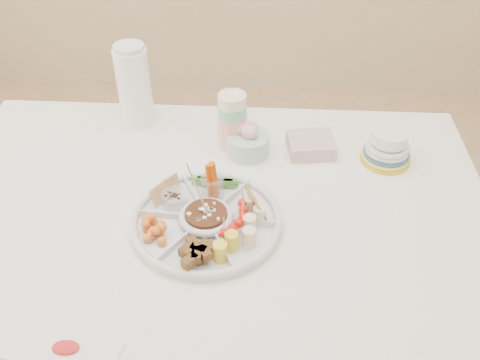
# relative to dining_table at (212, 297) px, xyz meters

# --- Properties ---
(dining_table) EXTENTS (1.52, 1.02, 0.76)m
(dining_table) POSITION_rel_dining_table_xyz_m (0.00, 0.00, 0.00)
(dining_table) COLOR white
(dining_table) RESTS_ON floor
(party_tray) EXTENTS (0.40, 0.40, 0.04)m
(party_tray) POSITION_rel_dining_table_xyz_m (0.01, -0.07, 0.40)
(party_tray) COLOR white
(party_tray) RESTS_ON dining_table
(bean_dip) EXTENTS (0.11, 0.11, 0.04)m
(bean_dip) POSITION_rel_dining_table_xyz_m (0.01, -0.07, 0.41)
(bean_dip) COLOR #5B2716
(bean_dip) RESTS_ON party_tray
(tortillas) EXTENTS (0.11, 0.11, 0.06)m
(tortillas) POSITION_rel_dining_table_xyz_m (0.12, -0.01, 0.42)
(tortillas) COLOR #9D703B
(tortillas) RESTS_ON party_tray
(carrot_cucumber) EXTENTS (0.13, 0.13, 0.11)m
(carrot_cucumber) POSITION_rel_dining_table_xyz_m (0.01, 0.06, 0.44)
(carrot_cucumber) COLOR #D44F04
(carrot_cucumber) RESTS_ON party_tray
(pita_raisins) EXTENTS (0.11, 0.11, 0.05)m
(pita_raisins) POSITION_rel_dining_table_xyz_m (-0.10, 0.00, 0.42)
(pita_raisins) COLOR #E3C582
(pita_raisins) RESTS_ON party_tray
(cherries) EXTENTS (0.11, 0.11, 0.04)m
(cherries) POSITION_rel_dining_table_xyz_m (-0.11, -0.13, 0.42)
(cherries) COLOR #CF590D
(cherries) RESTS_ON party_tray
(granola_chunks) EXTENTS (0.11, 0.11, 0.04)m
(granola_chunks) POSITION_rel_dining_table_xyz_m (-0.00, -0.20, 0.42)
(granola_chunks) COLOR brown
(granola_chunks) RESTS_ON party_tray
(banana_tomato) EXTENTS (0.12, 0.12, 0.09)m
(banana_tomato) POSITION_rel_dining_table_xyz_m (0.11, -0.14, 0.44)
(banana_tomato) COLOR #FEE692
(banana_tomato) RESTS_ON party_tray
(cup_stack) EXTENTS (0.10, 0.10, 0.25)m
(cup_stack) POSITION_rel_dining_table_xyz_m (0.05, 0.29, 0.50)
(cup_stack) COLOR white
(cup_stack) RESTS_ON dining_table
(thermos) EXTENTS (0.12, 0.12, 0.27)m
(thermos) POSITION_rel_dining_table_xyz_m (-0.27, 0.40, 0.52)
(thermos) COLOR white
(thermos) RESTS_ON dining_table
(flower_bowl) EXTENTS (0.13, 0.13, 0.10)m
(flower_bowl) POSITION_rel_dining_table_xyz_m (0.10, 0.25, 0.43)
(flower_bowl) COLOR #ABD9BE
(flower_bowl) RESTS_ON dining_table
(napkin_stack) EXTENTS (0.15, 0.13, 0.05)m
(napkin_stack) POSITION_rel_dining_table_xyz_m (0.28, 0.27, 0.40)
(napkin_stack) COLOR #D2A7AA
(napkin_stack) RESTS_ON dining_table
(plate_stack) EXTENTS (0.17, 0.17, 0.09)m
(plate_stack) POSITION_rel_dining_table_xyz_m (0.50, 0.23, 0.43)
(plate_stack) COLOR gold
(plate_stack) RESTS_ON dining_table
(placemat) EXTENTS (0.29, 0.15, 0.01)m
(placemat) POSITION_rel_dining_table_xyz_m (-0.27, -0.45, 0.38)
(placemat) COLOR white
(placemat) RESTS_ON dining_table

